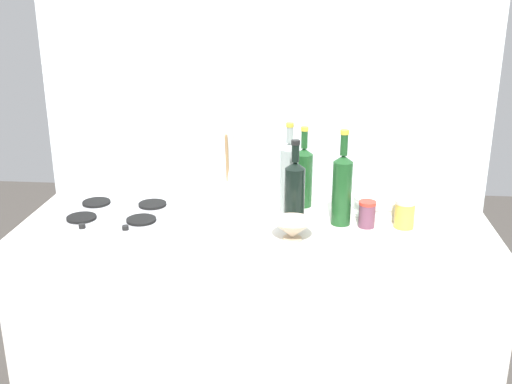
# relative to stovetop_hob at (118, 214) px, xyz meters

# --- Properties ---
(counter_block) EXTENTS (1.80, 0.70, 0.90)m
(counter_block) POSITION_rel_stovetop_hob_xyz_m (0.54, 0.01, -0.46)
(counter_block) COLOR silver
(counter_block) RESTS_ON ground
(backsplash_panel) EXTENTS (1.90, 0.06, 2.54)m
(backsplash_panel) POSITION_rel_stovetop_hob_xyz_m (0.54, 0.39, 0.36)
(backsplash_panel) COLOR silver
(backsplash_panel) RESTS_ON ground
(stovetop_hob) EXTENTS (0.47, 0.38, 0.04)m
(stovetop_hob) POSITION_rel_stovetop_hob_xyz_m (0.00, 0.00, 0.00)
(stovetop_hob) COLOR #B2B2B7
(stovetop_hob) RESTS_ON counter_block
(plate_stack) EXTENTS (0.21, 0.21, 0.07)m
(plate_stack) POSITION_rel_stovetop_hob_xyz_m (1.03, 0.14, 0.02)
(plate_stack) COLOR white
(plate_stack) RESTS_ON counter_block
(wine_bottle_leftmost) EXTENTS (0.07, 0.07, 0.36)m
(wine_bottle_leftmost) POSITION_rel_stovetop_hob_xyz_m (0.66, 0.14, 0.13)
(wine_bottle_leftmost) COLOR gray
(wine_bottle_leftmost) RESTS_ON counter_block
(wine_bottle_mid_left) EXTENTS (0.08, 0.08, 0.33)m
(wine_bottle_mid_left) POSITION_rel_stovetop_hob_xyz_m (0.69, 0.01, 0.12)
(wine_bottle_mid_left) COLOR black
(wine_bottle_mid_left) RESTS_ON counter_block
(wine_bottle_mid_right) EXTENTS (0.07, 0.07, 0.33)m
(wine_bottle_mid_right) POSITION_rel_stovetop_hob_xyz_m (0.72, 0.20, 0.12)
(wine_bottle_mid_right) COLOR #19471E
(wine_bottle_mid_right) RESTS_ON counter_block
(wine_bottle_rightmost) EXTENTS (0.07, 0.07, 0.37)m
(wine_bottle_rightmost) POSITION_rel_stovetop_hob_xyz_m (0.87, 0.02, 0.13)
(wine_bottle_rightmost) COLOR #19471E
(wine_bottle_rightmost) RESTS_ON counter_block
(mixing_bowl) EXTENTS (0.15, 0.15, 0.08)m
(mixing_bowl) POSITION_rel_stovetop_hob_xyz_m (0.69, -0.15, 0.03)
(mixing_bowl) COLOR beige
(mixing_bowl) RESTS_ON counter_block
(butter_dish) EXTENTS (0.17, 0.10, 0.05)m
(butter_dish) POSITION_rel_stovetop_hob_xyz_m (0.38, -0.06, 0.01)
(butter_dish) COLOR white
(butter_dish) RESTS_ON counter_block
(utensil_crock) EXTENTS (0.09, 0.09, 0.33)m
(utensil_crock) POSITION_rel_stovetop_hob_xyz_m (0.44, 0.09, 0.07)
(utensil_crock) COLOR silver
(utensil_crock) RESTS_ON counter_block
(condiment_jar_front) EXTENTS (0.08, 0.08, 0.11)m
(condiment_jar_front) POSITION_rel_stovetop_hob_xyz_m (1.10, 0.01, 0.04)
(condiment_jar_front) COLOR gold
(condiment_jar_front) RESTS_ON counter_block
(condiment_jar_rear) EXTENTS (0.07, 0.07, 0.10)m
(condiment_jar_rear) POSITION_rel_stovetop_hob_xyz_m (0.96, -0.00, 0.04)
(condiment_jar_rear) COLOR #66384C
(condiment_jar_rear) RESTS_ON counter_block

